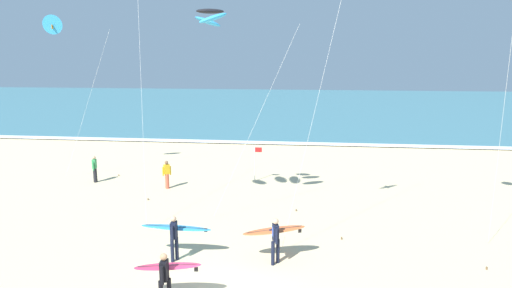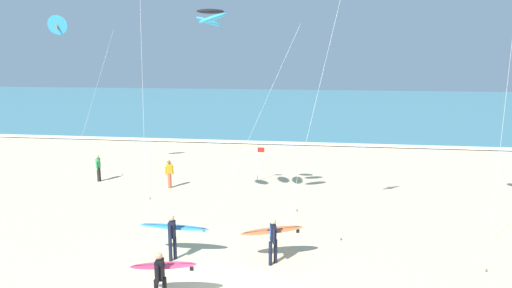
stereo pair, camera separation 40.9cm
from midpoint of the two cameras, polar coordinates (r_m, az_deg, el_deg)
name	(u,v)px [view 1 (the left image)]	position (r m, az deg, el deg)	size (l,w,h in m)	color
ocean_water	(291,105)	(66.44, 4.42, 5.06)	(160.00, 60.00, 0.08)	teal
shoreline_foam	(278,143)	(37.09, 2.53, 0.15)	(160.00, 1.24, 0.01)	white
surfer_lead	(166,272)	(13.77, -12.49, -15.91)	(2.09, 0.94, 1.71)	black
surfer_trailing	(175,231)	(16.52, -11.15, -11.06)	(2.61, 0.96, 1.71)	black
surfer_third	(275,234)	(16.00, 1.69, -11.59)	(2.35, 1.17, 1.71)	black
kite_arc_charcoal_high	(210,18)	(19.31, -6.57, 15.98)	(4.70, 2.64, 9.23)	#2D99DB
kite_delta_cobalt_low	(53,25)	(28.54, -25.20, 13.75)	(3.69, 0.93, 9.61)	#2D99DB
bystander_green_top	(95,169)	(27.46, -20.59, -3.03)	(0.22, 0.50, 1.59)	black
bystander_yellow_top	(167,174)	(25.05, -11.94, -3.88)	(0.41, 0.34, 1.59)	#D8593F
lifeguard_flag	(256,160)	(25.84, -0.50, -2.12)	(0.45, 0.05, 2.10)	silver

